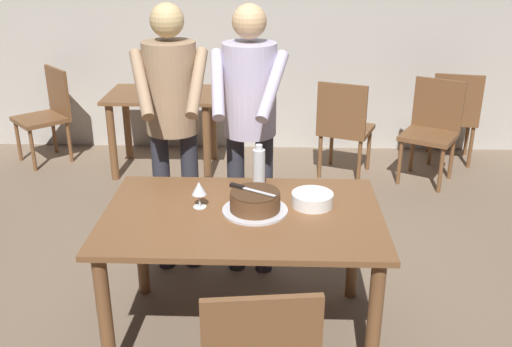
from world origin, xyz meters
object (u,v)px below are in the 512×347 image
object	(u,v)px
plate_stack	(312,199)
background_chair_2	(454,114)
cake_knife	(243,188)
background_chair_0	(47,112)
background_chair_3	(344,125)
background_table	(164,110)
cake_on_platter	(255,202)
wine_glass_near	(199,189)
background_chair_1	(432,127)
water_bottle	(259,167)
main_dining_table	(243,232)
person_cutting_cake	(249,114)
person_standing_beside	(172,112)

from	to	relation	value
plate_stack	background_chair_2	bearing A→B (deg)	60.17
cake_knife	background_chair_0	distance (m)	3.34
cake_knife	background_chair_3	bearing A→B (deg)	71.00
plate_stack	background_chair_2	xyz separation A→B (m)	(1.50, 2.62, -0.29)
background_table	background_chair_3	world-z (taller)	background_chair_3
cake_on_platter	background_chair_3	size ratio (longest dim) A/B	0.38
cake_knife	plate_stack	world-z (taller)	cake_knife
cake_on_platter	cake_knife	world-z (taller)	cake_knife
wine_glass_near	background_chair_1	size ratio (longest dim) A/B	0.16
cake_on_platter	water_bottle	bearing A→B (deg)	88.19
background_chair_0	cake_on_platter	bearing A→B (deg)	-51.49
wine_glass_near	background_chair_1	bearing A→B (deg)	51.49
plate_stack	wine_glass_near	bearing A→B (deg)	-175.82
background_chair_3	water_bottle	bearing A→B (deg)	-109.70
main_dining_table	background_table	distance (m)	2.61
cake_knife	plate_stack	size ratio (longest dim) A/B	1.11
plate_stack	person_cutting_cake	distance (m)	0.73
background_chair_1	plate_stack	bearing A→B (deg)	-118.49
background_chair_2	person_standing_beside	bearing A→B (deg)	-139.11
background_table	cake_knife	bearing A→B (deg)	-70.06
background_chair_0	background_chair_2	xyz separation A→B (m)	(3.91, 0.06, 0.00)
main_dining_table	person_standing_beside	bearing A→B (deg)	123.41
cake_knife	water_bottle	size ratio (longest dim) A/B	0.98
person_cutting_cake	cake_on_platter	bearing A→B (deg)	-85.04
plate_stack	wine_glass_near	distance (m)	0.60
main_dining_table	person_cutting_cake	size ratio (longest dim) A/B	0.83
plate_stack	background_chair_0	bearing A→B (deg)	133.17
water_bottle	cake_knife	bearing A→B (deg)	-104.05
person_standing_beside	background_chair_0	distance (m)	2.59
background_chair_0	water_bottle	bearing A→B (deg)	-47.65
wine_glass_near	background_chair_3	size ratio (longest dim) A/B	0.16
person_cutting_cake	background_chair_2	size ratio (longest dim) A/B	1.91
background_table	background_chair_1	distance (m)	2.43
cake_on_platter	background_chair_1	size ratio (longest dim) A/B	0.38
cake_on_platter	person_cutting_cake	distance (m)	0.71
background_table	background_chair_0	xyz separation A→B (m)	(-1.17, 0.21, -0.09)
background_table	background_chair_2	xyz separation A→B (m)	(2.74, 0.27, -0.09)
wine_glass_near	background_table	distance (m)	2.50
plate_stack	cake_on_platter	bearing A→B (deg)	-164.49
water_bottle	background_table	size ratio (longest dim) A/B	0.25
main_dining_table	wine_glass_near	bearing A→B (deg)	165.31
wine_glass_near	background_chair_2	xyz separation A→B (m)	(2.10, 2.67, -0.36)
water_bottle	person_cutting_cake	world-z (taller)	person_cutting_cake
person_standing_beside	background_chair_1	distance (m)	2.64
cake_on_platter	background_chair_1	xyz separation A→B (m)	(1.49, 2.28, -0.31)
person_cutting_cake	background_chair_0	bearing A→B (deg)	135.83
main_dining_table	background_table	bearing A→B (deg)	109.49
cake_on_platter	background_chair_2	distance (m)	3.27
plate_stack	person_standing_beside	xyz separation A→B (m)	(-0.83, 0.60, 0.29)
background_chair_2	cake_knife	bearing A→B (deg)	-124.94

